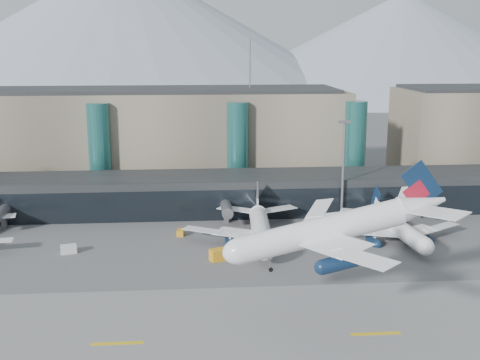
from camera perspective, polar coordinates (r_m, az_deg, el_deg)
name	(u,v)px	position (r m, az deg, el deg)	size (l,w,h in m)	color
ground	(241,299)	(109.20, 0.09, -11.18)	(900.00, 900.00, 0.00)	#515154
runway_strip	(249,339)	(95.72, 0.83, -14.80)	(400.00, 40.00, 0.04)	slate
runway_markings	(249,338)	(95.71, 0.83, -14.79)	(128.00, 1.00, 0.02)	gold
concourse	(224,193)	(162.26, -1.54, -1.28)	(170.00, 27.00, 10.00)	black
terminal_main	(139,138)	(192.43, -9.54, 3.95)	(130.00, 30.00, 31.00)	gray
teal_towers	(169,151)	(176.26, -6.71, 2.77)	(116.40, 19.40, 46.00)	#246561
mountain_ridge	(222,42)	(480.09, -1.67, 12.92)	(910.00, 400.00, 110.00)	gray
lightmast_mid	(343,164)	(155.21, 9.77, 1.47)	(3.00, 1.20, 25.60)	slate
hero_jet	(344,220)	(94.12, 9.80, -3.77)	(36.27, 37.30, 12.02)	white
jet_parked_mid	(260,221)	(138.65, 1.93, -3.89)	(37.82, 36.97, 12.19)	white
jet_parked_right	(395,221)	(144.81, 14.47, -3.77)	(33.79, 33.38, 10.92)	white
veh_a	(69,249)	(136.22, -15.94, -6.32)	(3.29, 1.85, 1.85)	silver
veh_b	(181,233)	(143.48, -5.66, -4.98)	(2.59, 1.59, 1.49)	orange
veh_c	(286,243)	(134.98, 4.43, -6.02)	(3.40, 1.80, 1.89)	#4C4C51
veh_d	(312,226)	(148.10, 6.88, -4.40)	(2.99, 1.60, 1.71)	silver
veh_h	(220,254)	(127.16, -1.88, -7.07)	(4.34, 2.29, 2.40)	orange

